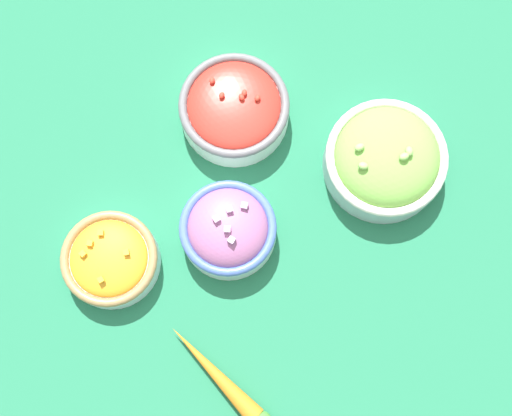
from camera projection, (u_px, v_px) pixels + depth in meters
name	position (u px, v px, depth m)	size (l,w,h in m)	color
ground_plane	(256.00, 213.00, 0.99)	(3.00, 3.00, 0.00)	#23704C
bowl_red_onion	(228.00, 229.00, 0.96)	(0.13, 0.13, 0.07)	silver
bowl_lettuce	(386.00, 159.00, 0.97)	(0.17, 0.17, 0.09)	#B2C1CC
bowl_cherry_tomatoes	(234.00, 108.00, 0.99)	(0.15, 0.15, 0.06)	white
bowl_squash	(110.00, 259.00, 0.95)	(0.13, 0.13, 0.06)	silver
loose_carrot	(222.00, 381.00, 0.93)	(0.03, 0.18, 0.03)	orange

